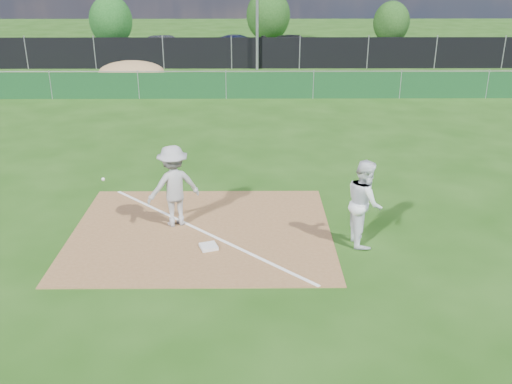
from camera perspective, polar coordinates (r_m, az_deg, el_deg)
ground at (r=21.82m, az=-3.53°, el=6.42°), size 90.00×90.00×0.00m
infield_dirt at (r=13.39m, az=-5.43°, el=-3.95°), size 6.00×5.00×0.02m
foul_line at (r=13.38m, az=-5.44°, el=-3.89°), size 5.01×5.01×0.01m
green_fence at (r=26.54m, az=-3.02°, el=10.57°), size 44.00×0.05×1.20m
dirt_mound at (r=30.59m, az=-12.34°, el=11.60°), size 3.38×2.60×1.17m
black_fence at (r=34.37m, az=-2.47°, el=13.71°), size 46.00×0.04×1.80m
parking_lot at (r=39.45m, az=-2.21°, el=13.47°), size 46.00×9.00×0.01m
first_base at (r=12.59m, az=-4.76°, el=-5.46°), size 0.46×0.46×0.08m
play_at_first at (r=13.43m, az=-8.24°, el=0.59°), size 2.29×1.20×1.95m
runner at (r=12.67m, az=10.78°, el=-1.04°), size 0.78×0.98×1.94m
car_left at (r=38.71m, az=-8.78°, el=14.25°), size 4.85×2.74×1.56m
car_mid at (r=38.22m, az=-1.74°, el=14.28°), size 4.54×2.62×1.41m
car_right at (r=39.81m, az=4.03°, el=14.47°), size 4.82×2.95×1.31m
tree_left at (r=44.58m, az=-14.32°, el=16.26°), size 3.09×3.09×3.67m
tree_mid at (r=45.75m, az=1.24°, el=17.23°), size 3.35×3.35×3.97m
tree_right at (r=45.80m, az=13.39°, el=16.18°), size 2.70×2.70×3.20m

